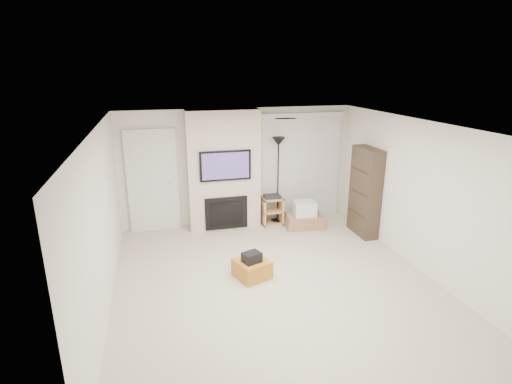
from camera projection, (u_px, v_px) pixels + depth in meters
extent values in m
cube|color=beige|center=(275.00, 281.00, 6.43)|extent=(5.00, 5.50, 0.00)
cube|color=white|center=(277.00, 126.00, 5.68)|extent=(5.00, 5.50, 0.00)
cube|color=silver|center=(238.00, 167.00, 8.60)|extent=(5.00, 0.00, 2.50)
cube|color=silver|center=(368.00, 310.00, 3.52)|extent=(5.00, 0.00, 2.50)
cube|color=silver|center=(101.00, 224.00, 5.46)|extent=(0.00, 5.50, 2.50)
cube|color=silver|center=(419.00, 196.00, 6.66)|extent=(0.00, 5.50, 2.50)
cube|color=silver|center=(286.00, 119.00, 6.52)|extent=(0.35, 0.18, 0.01)
cube|color=#B37224|center=(252.00, 269.00, 6.53)|extent=(0.64, 0.64, 0.30)
cube|color=black|center=(252.00, 257.00, 6.41)|extent=(0.34, 0.30, 0.16)
cube|color=beige|center=(224.00, 170.00, 8.33)|extent=(1.50, 0.40, 2.50)
cube|color=black|center=(225.00, 166.00, 8.07)|extent=(1.05, 0.06, 0.62)
cube|color=#352951|center=(226.00, 166.00, 8.04)|extent=(0.96, 0.00, 0.54)
cube|color=black|center=(226.00, 213.00, 8.40)|extent=(0.90, 0.04, 0.70)
cube|color=black|center=(227.00, 213.00, 8.38)|extent=(0.70, 0.02, 0.50)
cube|color=silver|center=(153.00, 181.00, 8.18)|extent=(1.02, 0.08, 2.14)
cube|color=#BCB39D|center=(153.00, 183.00, 8.21)|extent=(0.90, 0.05, 2.05)
cylinder|color=silver|center=(170.00, 184.00, 8.25)|extent=(0.07, 0.06, 0.07)
cube|color=silver|center=(302.00, 115.00, 8.56)|extent=(1.98, 0.10, 0.08)
cube|color=silver|center=(300.00, 168.00, 8.92)|extent=(1.90, 0.03, 2.29)
cylinder|color=black|center=(277.00, 221.00, 8.93)|extent=(0.28, 0.28, 0.03)
cylinder|color=black|center=(278.00, 183.00, 8.67)|extent=(0.03, 0.03, 1.77)
cone|color=black|center=(279.00, 142.00, 8.40)|extent=(0.28, 0.28, 0.18)
cube|color=tan|center=(263.00, 211.00, 8.69)|extent=(0.04, 0.38, 0.60)
cube|color=tan|center=(281.00, 210.00, 8.79)|extent=(0.04, 0.38, 0.60)
cube|color=tan|center=(272.00, 223.00, 8.82)|extent=(0.45, 0.38, 0.03)
cube|color=tan|center=(272.00, 211.00, 8.74)|extent=(0.45, 0.38, 0.03)
cube|color=tan|center=(272.00, 198.00, 8.65)|extent=(0.45, 0.38, 0.03)
cube|color=black|center=(272.00, 196.00, 8.64)|extent=(0.35, 0.25, 0.06)
cube|color=#A17253|center=(304.00, 224.00, 8.68)|extent=(0.91, 0.73, 0.09)
cube|color=#A17253|center=(304.00, 220.00, 8.65)|extent=(0.86, 0.69, 0.08)
cube|color=#A17253|center=(304.00, 217.00, 8.63)|extent=(0.82, 0.64, 0.08)
cube|color=silver|center=(304.00, 208.00, 8.57)|extent=(0.51, 0.46, 0.30)
cube|color=#32261C|center=(365.00, 192.00, 8.05)|extent=(0.30, 0.80, 1.80)
cube|color=#32261C|center=(362.00, 213.00, 8.18)|extent=(0.26, 0.72, 0.02)
cube|color=#32261C|center=(364.00, 192.00, 8.04)|extent=(0.26, 0.72, 0.02)
cube|color=#32261C|center=(366.00, 170.00, 7.91)|extent=(0.26, 0.72, 0.02)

